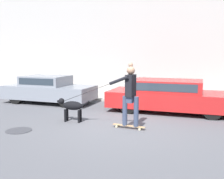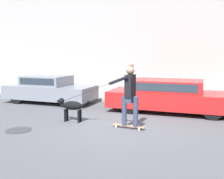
{
  "view_description": "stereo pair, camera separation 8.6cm",
  "coord_description": "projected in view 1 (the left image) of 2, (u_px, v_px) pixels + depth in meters",
  "views": [
    {
      "loc": [
        2.42,
        -7.18,
        2.09
      ],
      "look_at": [
        -0.68,
        0.94,
        0.95
      ],
      "focal_mm": 42.0,
      "sensor_mm": 36.0,
      "label": 1
    },
    {
      "loc": [
        2.5,
        -7.14,
        2.09
      ],
      "look_at": [
        -0.68,
        0.94,
        0.95
      ],
      "focal_mm": 42.0,
      "sensor_mm": 36.0,
      "label": 2
    }
  ],
  "objects": [
    {
      "name": "ground_plane",
      "position": [
        122.0,
        126.0,
        7.77
      ],
      "size": [
        36.0,
        36.0,
        0.0
      ],
      "primitive_type": "plane",
      "color": "#545459"
    },
    {
      "name": "back_wall",
      "position": [
        161.0,
        37.0,
        12.83
      ],
      "size": [
        32.0,
        0.3,
        5.92
      ],
      "color": "#B2ADA8",
      "rests_on": "ground_plane"
    },
    {
      "name": "sidewalk_curb",
      "position": [
        155.0,
        100.0,
        12.1
      ],
      "size": [
        30.0,
        2.05,
        0.1
      ],
      "color": "#A39E93",
      "rests_on": "ground_plane"
    },
    {
      "name": "parked_car_0",
      "position": [
        49.0,
        90.0,
        11.55
      ],
      "size": [
        4.0,
        1.75,
        1.19
      ],
      "rotation": [
        0.0,
        0.0,
        0.02
      ],
      "color": "black",
      "rests_on": "ground_plane"
    },
    {
      "name": "parked_car_1",
      "position": [
        170.0,
        96.0,
        9.68
      ],
      "size": [
        4.64,
        1.94,
        1.19
      ],
      "rotation": [
        0.0,
        0.0,
        0.03
      ],
      "color": "black",
      "rests_on": "ground_plane"
    },
    {
      "name": "dog",
      "position": [
        72.0,
        106.0,
        8.24
      ],
      "size": [
        1.09,
        0.33,
        0.74
      ],
      "rotation": [
        0.0,
        0.0,
        3.22
      ],
      "color": "black",
      "rests_on": "ground_plane"
    },
    {
      "name": "skateboarder",
      "position": [
        130.0,
        93.0,
        7.38
      ],
      "size": [
        2.75,
        0.57,
        1.78
      ],
      "rotation": [
        0.0,
        0.0,
        3.08
      ],
      "color": "beige",
      "rests_on": "ground_plane"
    },
    {
      "name": "pedestrian_with_bag",
      "position": [
        131.0,
        78.0,
        12.31
      ],
      "size": [
        0.31,
        0.63,
        1.65
      ],
      "rotation": [
        0.0,
        0.0,
        0.31
      ],
      "color": "#3D4760",
      "rests_on": "sidewalk_curb"
    },
    {
      "name": "manhole_cover",
      "position": [
        19.0,
        131.0,
        7.3
      ],
      "size": [
        0.71,
        0.71,
        0.01
      ],
      "color": "#38383D",
      "rests_on": "ground_plane"
    },
    {
      "name": "fire_hydrant",
      "position": [
        19.0,
        90.0,
        13.24
      ],
      "size": [
        0.18,
        0.18,
        0.69
      ],
      "color": "gold",
      "rests_on": "ground_plane"
    }
  ]
}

